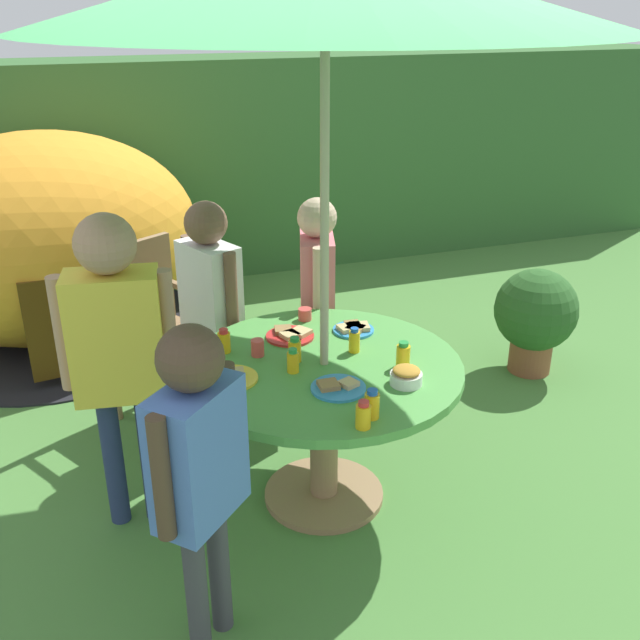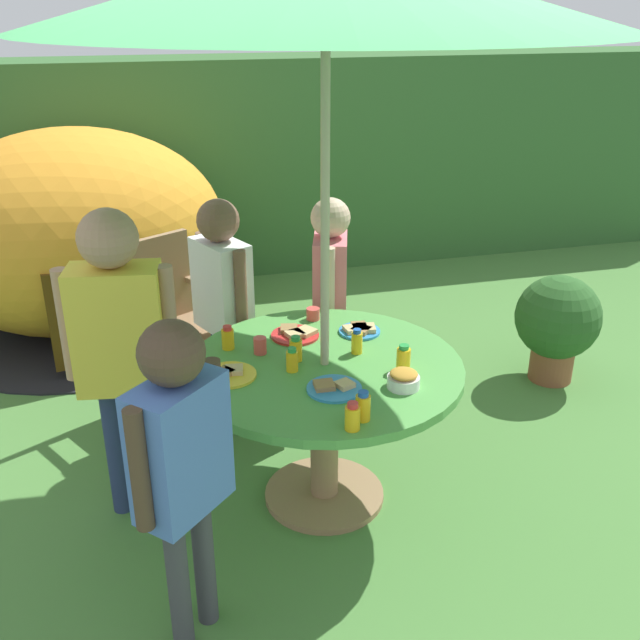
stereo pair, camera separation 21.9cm
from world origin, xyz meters
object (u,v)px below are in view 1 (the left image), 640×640
object	(u,v)px
plate_back_edge	(354,328)
cup_far	(258,348)
juice_bottle_near_left	(295,350)
juice_bottle_far_right	(403,355)
potted_plant	(535,314)
juice_bottle_far_left	(354,341)
wooden_chair	(156,323)
child_in_yellow_shirt	(117,337)
child_in_blue_shirt	(198,454)
plate_mid_right	(338,387)
plate_front_edge	(230,378)
plate_center_back	(291,335)
snack_bowl	(406,376)
cup_near	(305,314)
child_in_white_shirt	(210,289)
garden_table	(324,394)
juice_bottle_near_right	(363,415)
child_in_pink_shirt	(317,279)
dome_tent	(47,239)
juice_bottle_center_front	(372,405)
juice_bottle_spot_a	(293,361)
juice_bottle_mid_left	(224,341)

from	to	relation	value
plate_back_edge	cup_far	distance (m)	0.49
juice_bottle_near_left	juice_bottle_far_right	bearing A→B (deg)	-26.25
potted_plant	juice_bottle_far_left	world-z (taller)	juice_bottle_far_left
wooden_chair	child_in_yellow_shirt	world-z (taller)	child_in_yellow_shirt
child_in_blue_shirt	plate_mid_right	distance (m)	0.75
plate_front_edge	plate_center_back	size ratio (longest dim) A/B	1.02
snack_bowl	plate_front_edge	size ratio (longest dim) A/B	0.58
juice_bottle_far_right	plate_back_edge	bearing A→B (deg)	98.64
child_in_yellow_shirt	juice_bottle_far_left	bearing A→B (deg)	5.10
snack_bowl	cup_far	distance (m)	0.66
plate_mid_right	cup_near	xyz separation A→B (m)	(0.09, 0.69, 0.02)
child_in_yellow_shirt	cup_far	distance (m)	0.60
child_in_white_shirt	child_in_yellow_shirt	xyz separation A→B (m)	(-0.50, -0.62, 0.10)
garden_table	plate_mid_right	bearing A→B (deg)	-96.16
juice_bottle_far_right	juice_bottle_near_right	bearing A→B (deg)	-131.74
child_in_blue_shirt	plate_front_edge	size ratio (longest dim) A/B	5.48
child_in_pink_shirt	plate_mid_right	world-z (taller)	child_in_pink_shirt
garden_table	juice_bottle_far_left	xyz separation A→B (m)	(0.16, 0.06, 0.20)
plate_mid_right	cup_far	xyz separation A→B (m)	(-0.22, 0.39, 0.03)
juice_bottle_far_right	wooden_chair	bearing A→B (deg)	127.72
garden_table	plate_center_back	distance (m)	0.34
dome_tent	juice_bottle_far_right	xyz separation A→B (m)	(1.39, -2.42, 0.07)
dome_tent	juice_bottle_far_right	world-z (taller)	dome_tent
dome_tent	juice_bottle_near_left	bearing A→B (deg)	-73.93
cup_near	juice_bottle_center_front	bearing A→B (deg)	-93.05
dome_tent	plate_mid_right	size ratio (longest dim) A/B	10.28
child_in_pink_shirt	child_in_yellow_shirt	xyz separation A→B (m)	(-1.06, -0.65, 0.12)
juice_bottle_center_front	plate_front_edge	bearing A→B (deg)	132.92
child_in_yellow_shirt	cup_near	bearing A→B (deg)	29.41
juice_bottle_far_right	cup_near	distance (m)	0.64
juice_bottle_near_left	juice_bottle_far_right	distance (m)	0.46
juice_bottle_center_front	juice_bottle_spot_a	xyz separation A→B (m)	(-0.16, 0.44, -0.01)
plate_front_edge	juice_bottle_far_left	size ratio (longest dim) A/B	2.00
child_in_pink_shirt	cup_near	xyz separation A→B (m)	(-0.17, -0.32, -0.04)
juice_bottle_near_right	juice_bottle_far_left	size ratio (longest dim) A/B	0.96
juice_bottle_mid_left	juice_bottle_spot_a	world-z (taller)	juice_bottle_mid_left
plate_center_back	cup_near	distance (m)	0.21
juice_bottle_mid_left	juice_bottle_spot_a	xyz separation A→B (m)	(0.23, -0.28, -0.00)
plate_mid_right	plate_back_edge	world-z (taller)	same
plate_back_edge	juice_bottle_spot_a	xyz separation A→B (m)	(-0.39, -0.29, 0.03)
child_in_pink_shirt	cup_near	bearing A→B (deg)	-11.29
cup_near	plate_center_back	bearing A→B (deg)	-126.97
child_in_blue_shirt	juice_bottle_mid_left	size ratio (longest dim) A/B	11.37
juice_bottle_near_right	juice_bottle_center_front	world-z (taller)	juice_bottle_center_front
plate_mid_right	juice_bottle_far_right	bearing A→B (deg)	15.24
dome_tent	juice_bottle_spot_a	size ratio (longest dim) A/B	21.45
child_in_yellow_shirt	juice_bottle_spot_a	size ratio (longest dim) A/B	13.14
wooden_chair	cup_far	distance (m)	0.91
plate_center_back	juice_bottle_far_right	size ratio (longest dim) A/B	1.91
plate_center_back	juice_bottle_near_left	world-z (taller)	juice_bottle_near_left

